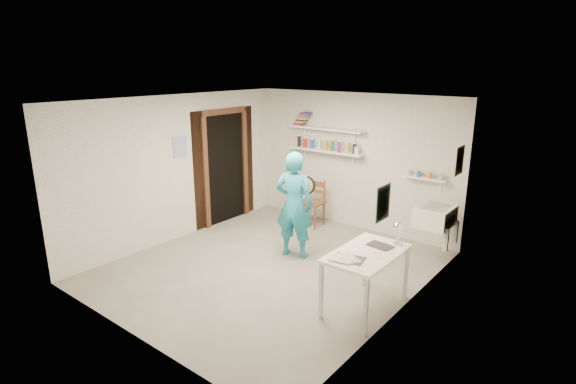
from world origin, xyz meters
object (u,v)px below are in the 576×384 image
Objects in this scene: belfast_sink at (435,216)px; wall_clock at (306,185)px; wooden_chair at (311,203)px; work_table at (365,280)px; desk_lamp at (399,227)px; man at (294,205)px.

wall_clock is (-1.68, -0.95, 0.39)m from belfast_sink.
wooden_chair is (-2.31, 0.10, -0.27)m from belfast_sink.
work_table is at bearing -93.35° from belfast_sink.
belfast_sink is 1.46m from desk_lamp.
man is at bearing -69.77° from wooden_chair.
belfast_sink is 1.91m from work_table.
desk_lamp is (0.07, -1.44, 0.26)m from belfast_sink.
desk_lamp reaches higher than belfast_sink.
desk_lamp is at bearing -87.11° from belfast_sink.
man is 1.83m from desk_lamp.
wall_clock is 0.27× the size of work_table.
wooden_chair is (-0.64, 1.05, -0.66)m from wall_clock.
desk_lamp is (1.81, -0.27, 0.14)m from man.
wall_clock is 1.96m from work_table.
wooden_chair is 2.88m from desk_lamp.
work_table is 0.76m from desk_lamp.
belfast_sink is 2.09m from man.
work_table is at bearing -46.23° from wooden_chair.
belfast_sink is at bearing 13.68° from wall_clock.
work_table is at bearing -46.55° from wall_clock.
wooden_chair is at bearing 138.05° from work_table.
belfast_sink is 2.33m from wooden_chair.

